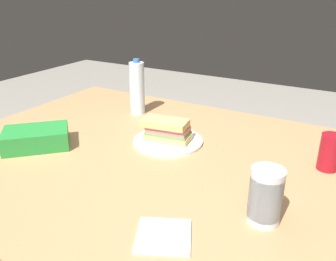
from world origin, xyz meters
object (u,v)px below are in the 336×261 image
object	(u,v)px
dining_table	(149,174)
chip_bag	(36,138)
soda_can_red	(330,152)
paper_plate	(168,141)
water_bottle_tall	(137,88)
plastic_cup_stack	(266,196)
sandwich	(167,130)

from	to	relation	value
dining_table	chip_bag	world-z (taller)	chip_bag
soda_can_red	paper_plate	bearing A→B (deg)	8.16
paper_plate	water_bottle_tall	bearing A→B (deg)	-37.25
chip_bag	plastic_cup_stack	world-z (taller)	plastic_cup_stack
sandwich	dining_table	bearing A→B (deg)	87.68
dining_table	soda_can_red	world-z (taller)	soda_can_red
sandwich	paper_plate	bearing A→B (deg)	-144.86
chip_bag	water_bottle_tall	bearing A→B (deg)	-147.73
paper_plate	chip_bag	world-z (taller)	chip_bag
water_bottle_tall	paper_plate	bearing A→B (deg)	142.75
sandwich	water_bottle_tall	size ratio (longest dim) A/B	0.76
paper_plate	plastic_cup_stack	size ratio (longest dim) A/B	1.78
paper_plate	water_bottle_tall	size ratio (longest dim) A/B	1.04
chip_bag	water_bottle_tall	world-z (taller)	water_bottle_tall
soda_can_red	water_bottle_tall	xyz separation A→B (m)	(0.85, -0.14, 0.06)
dining_table	sandwich	size ratio (longest dim) A/B	8.01
paper_plate	soda_can_red	bearing A→B (deg)	-171.84
dining_table	paper_plate	bearing A→B (deg)	-93.86
plastic_cup_stack	soda_can_red	bearing A→B (deg)	-105.59
sandwich	chip_bag	world-z (taller)	sandwich
chip_bag	dining_table	bearing A→B (deg)	156.16
water_bottle_tall	plastic_cup_stack	bearing A→B (deg)	145.09
soda_can_red	chip_bag	world-z (taller)	soda_can_red
sandwich	plastic_cup_stack	world-z (taller)	plastic_cup_stack
paper_plate	sandwich	size ratio (longest dim) A/B	1.38
dining_table	chip_bag	bearing A→B (deg)	20.98
paper_plate	plastic_cup_stack	world-z (taller)	plastic_cup_stack
chip_bag	plastic_cup_stack	xyz separation A→B (m)	(-0.86, 0.02, 0.04)
soda_can_red	plastic_cup_stack	distance (m)	0.39
water_bottle_tall	soda_can_red	bearing A→B (deg)	170.48
paper_plate	plastic_cup_stack	bearing A→B (deg)	146.67
paper_plate	chip_bag	size ratio (longest dim) A/B	1.15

